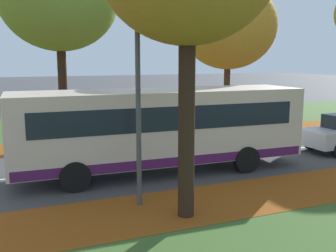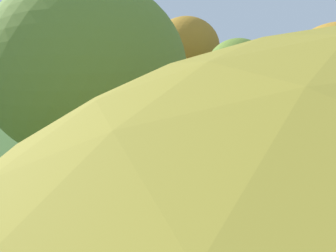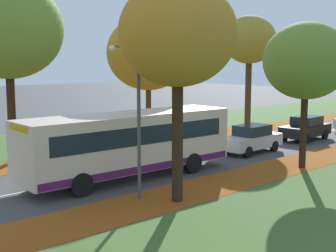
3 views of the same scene
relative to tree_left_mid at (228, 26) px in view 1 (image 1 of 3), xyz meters
The scene contains 9 objects.
grass_verge_left 7.93m from the tree_left_mid, 139.12° to the left, with size 12.00×90.00×0.01m, color #3D6028.
leaf_litter_left 6.34m from the tree_left_mid, 77.94° to the right, with size 2.80×60.00×0.00m, color #8C4714.
leaf_litter_right 11.60m from the tree_left_mid, 14.28° to the right, with size 2.80×60.00×0.00m, color #8C4714.
tree_left_mid is the anchor object (origin of this frame).
bollard_fourth 10.84m from the tree_left_mid, 80.45° to the right, with size 0.12×0.12×0.55m, color #4C3823.
bollard_fifth 8.13m from the tree_left_mid, 74.75° to the right, with size 0.12×0.12×0.72m, color #4C3823.
bollard_sixth 6.22m from the tree_left_mid, 56.22° to the right, with size 0.12×0.12×0.68m, color #4C3823.
streetlamp_right 12.19m from the tree_left_mid, 42.88° to the right, with size 1.89×0.28×6.00m.
bus 9.87m from the tree_left_mid, 45.82° to the right, with size 2.91×10.48×2.98m.
Camera 1 is at (14.09, 5.06, 4.08)m, focal length 42.00 mm.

